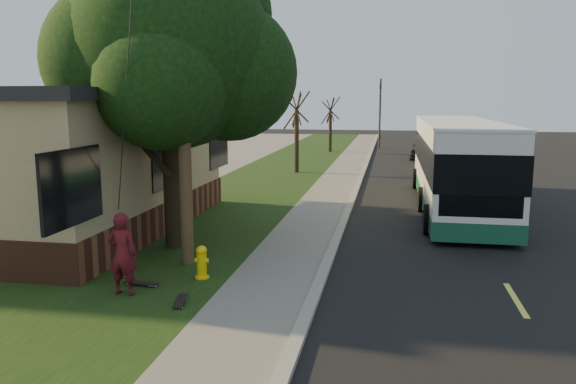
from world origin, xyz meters
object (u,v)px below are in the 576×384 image
(fire_hydrant, at_px, (202,262))
(utility_pole, at_px, (182,70))
(leafy_tree, at_px, (173,53))
(dumpster, at_px, (106,184))
(skateboard_main, at_px, (181,301))
(skateboarder, at_px, (123,254))
(bare_tree_far, at_px, (330,125))
(transit_bus, at_px, (457,162))
(distant_car, at_px, (426,147))
(traffic_signal, at_px, (380,109))
(bare_tree_near, at_px, (297,133))
(skateboard_spare, at_px, (141,283))

(fire_hydrant, bearing_deg, utility_pole, 125.38)
(leafy_tree, distance_m, dumpster, 9.20)
(skateboard_main, bearing_deg, skateboarder, 167.90)
(bare_tree_far, xyz_separation_m, transit_bus, (6.82, -20.33, -0.30))
(bare_tree_far, distance_m, skateboarder, 31.31)
(leafy_tree, height_order, skateboarder, leafy_tree)
(transit_bus, relative_size, skateboard_main, 15.40)
(leafy_tree, xyz_separation_m, distant_car, (7.89, 24.25, -4.42))
(bare_tree_far, relative_size, skateboard_main, 5.25)
(traffic_signal, bearing_deg, skateboarder, -96.97)
(leafy_tree, distance_m, bare_tree_near, 15.66)
(bare_tree_far, bearing_deg, bare_tree_near, -92.39)
(skateboard_spare, distance_m, dumpster, 11.03)
(leafy_tree, height_order, transit_bus, leafy_tree)
(bare_tree_near, relative_size, bare_tree_far, 1.07)
(utility_pole, distance_m, skateboard_spare, 4.84)
(skateboard_main, bearing_deg, skateboard_spare, 145.17)
(bare_tree_near, distance_m, bare_tree_far, 12.01)
(leafy_tree, bearing_deg, traffic_signal, 81.53)
(skateboard_main, height_order, skateboard_spare, skateboard_spare)
(utility_pole, bearing_deg, fire_hydrant, -54.62)
(leafy_tree, xyz_separation_m, skateboard_spare, (0.46, -3.37, -5.04))
(distant_car, bearing_deg, transit_bus, -82.02)
(distant_car, bearing_deg, skateboard_spare, -97.39)
(skateboarder, bearing_deg, distant_car, -104.08)
(bare_tree_near, xyz_separation_m, traffic_signal, (4.00, 16.00, 1.01))
(transit_bus, relative_size, skateboard_spare, 15.16)
(bare_tree_far, bearing_deg, skateboard_spare, -91.32)
(dumpster, bearing_deg, fire_hydrant, -51.42)
(utility_pole, bearing_deg, skateboarder, -102.55)
(bare_tree_far, relative_size, dumpster, 2.64)
(traffic_signal, relative_size, dumpster, 3.60)
(traffic_signal, height_order, skateboard_main, traffic_signal)
(distant_car, bearing_deg, bare_tree_near, -121.39)
(dumpster, bearing_deg, distant_car, 54.07)
(transit_bus, relative_size, dumpster, 7.74)
(skateboard_spare, bearing_deg, skateboarder, -100.46)
(bare_tree_far, relative_size, skateboarder, 2.37)
(skateboard_spare, height_order, distant_car, distant_car)
(bare_tree_near, height_order, distant_car, bare_tree_near)
(leafy_tree, distance_m, skateboarder, 5.79)
(distant_car, bearing_deg, skateboarder, -97.30)
(bare_tree_near, bearing_deg, utility_pole, -89.34)
(skateboard_spare, bearing_deg, utility_pole, 76.78)
(traffic_signal, distance_m, skateboard_main, 35.82)
(utility_pole, relative_size, skateboard_spare, 11.63)
(bare_tree_near, relative_size, skateboarder, 2.53)
(traffic_signal, bearing_deg, transit_bus, -82.23)
(dumpster, bearing_deg, traffic_signal, 68.47)
(utility_pole, distance_m, skateboarder, 4.38)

